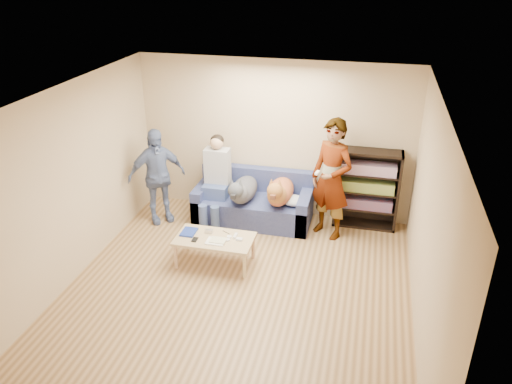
% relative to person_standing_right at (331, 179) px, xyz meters
% --- Properties ---
extents(ground, '(5.00, 5.00, 0.00)m').
position_rel_person_standing_right_xyz_m(ground, '(-1.01, -1.89, -0.95)').
color(ground, brown).
rests_on(ground, ground).
extents(ceiling, '(5.00, 5.00, 0.00)m').
position_rel_person_standing_right_xyz_m(ceiling, '(-1.01, -1.89, 1.65)').
color(ceiling, white).
rests_on(ceiling, ground).
extents(wall_back, '(4.50, 0.00, 4.50)m').
position_rel_person_standing_right_xyz_m(wall_back, '(-1.01, 0.61, 0.35)').
color(wall_back, tan).
rests_on(wall_back, ground).
extents(wall_front, '(4.50, 0.00, 4.50)m').
position_rel_person_standing_right_xyz_m(wall_front, '(-1.01, -4.39, 0.35)').
color(wall_front, tan).
rests_on(wall_front, ground).
extents(wall_left, '(0.00, 5.00, 5.00)m').
position_rel_person_standing_right_xyz_m(wall_left, '(-3.26, -1.89, 0.35)').
color(wall_left, tan).
rests_on(wall_left, ground).
extents(wall_right, '(0.00, 5.00, 5.00)m').
position_rel_person_standing_right_xyz_m(wall_right, '(1.24, -1.89, 0.35)').
color(wall_right, tan).
rests_on(wall_right, ground).
extents(blanket, '(0.39, 0.33, 0.14)m').
position_rel_person_standing_right_xyz_m(blanket, '(-0.58, 0.06, -0.45)').
color(blanket, silver).
rests_on(blanket, sofa).
extents(person_standing_right, '(0.83, 0.75, 1.90)m').
position_rel_person_standing_right_xyz_m(person_standing_right, '(0.00, 0.00, 0.00)').
color(person_standing_right, gray).
rests_on(person_standing_right, ground).
extents(person_standing_left, '(0.97, 0.89, 1.60)m').
position_rel_person_standing_right_xyz_m(person_standing_left, '(-2.78, -0.19, -0.15)').
color(person_standing_left, '#6E84B1').
rests_on(person_standing_left, ground).
extents(held_controller, '(0.07, 0.13, 0.03)m').
position_rel_person_standing_right_xyz_m(held_controller, '(-0.20, -0.20, 0.18)').
color(held_controller, white).
rests_on(held_controller, person_standing_right).
extents(notebook_blue, '(0.20, 0.26, 0.03)m').
position_rel_person_standing_right_xyz_m(notebook_blue, '(-1.89, -1.16, -0.52)').
color(notebook_blue, navy).
rests_on(notebook_blue, coffee_table).
extents(papers, '(0.26, 0.20, 0.02)m').
position_rel_person_standing_right_xyz_m(papers, '(-1.44, -1.31, -0.52)').
color(papers, white).
rests_on(papers, coffee_table).
extents(magazine, '(0.22, 0.17, 0.01)m').
position_rel_person_standing_right_xyz_m(magazine, '(-1.41, -1.29, -0.51)').
color(magazine, beige).
rests_on(magazine, coffee_table).
extents(camera_silver, '(0.11, 0.06, 0.05)m').
position_rel_person_standing_right_xyz_m(camera_silver, '(-1.61, -1.09, -0.50)').
color(camera_silver, silver).
rests_on(camera_silver, coffee_table).
extents(controller_a, '(0.04, 0.13, 0.03)m').
position_rel_person_standing_right_xyz_m(controller_a, '(-1.21, -1.11, -0.51)').
color(controller_a, silver).
rests_on(controller_a, coffee_table).
extents(controller_b, '(0.09, 0.06, 0.03)m').
position_rel_person_standing_right_xyz_m(controller_b, '(-1.13, -1.19, -0.51)').
color(controller_b, silver).
rests_on(controller_b, coffee_table).
extents(headphone_cup_a, '(0.07, 0.07, 0.02)m').
position_rel_person_standing_right_xyz_m(headphone_cup_a, '(-1.29, -1.23, -0.52)').
color(headphone_cup_a, white).
rests_on(headphone_cup_a, coffee_table).
extents(headphone_cup_b, '(0.07, 0.07, 0.02)m').
position_rel_person_standing_right_xyz_m(headphone_cup_b, '(-1.29, -1.15, -0.52)').
color(headphone_cup_b, white).
rests_on(headphone_cup_b, coffee_table).
extents(pen_orange, '(0.13, 0.06, 0.01)m').
position_rel_person_standing_right_xyz_m(pen_orange, '(-1.51, -1.37, -0.52)').
color(pen_orange, orange).
rests_on(pen_orange, coffee_table).
extents(pen_black, '(0.13, 0.08, 0.01)m').
position_rel_person_standing_right_xyz_m(pen_black, '(-1.37, -1.03, -0.52)').
color(pen_black, black).
rests_on(pen_black, coffee_table).
extents(wallet, '(0.07, 0.12, 0.02)m').
position_rel_person_standing_right_xyz_m(wallet, '(-1.74, -1.33, -0.52)').
color(wallet, black).
rests_on(wallet, coffee_table).
extents(sofa, '(1.90, 0.85, 0.82)m').
position_rel_person_standing_right_xyz_m(sofa, '(-1.26, 0.20, -0.67)').
color(sofa, '#515B93').
rests_on(sofa, ground).
extents(person_seated, '(0.40, 0.73, 1.47)m').
position_rel_person_standing_right_xyz_m(person_seated, '(-1.86, 0.07, -0.18)').
color(person_seated, '#3C4C86').
rests_on(person_seated, sofa).
extents(dog_gray, '(0.39, 1.24, 0.57)m').
position_rel_person_standing_right_xyz_m(dog_gray, '(-1.39, -0.03, -0.32)').
color(dog_gray, '#474850').
rests_on(dog_gray, sofa).
extents(dog_tan, '(0.40, 1.16, 0.59)m').
position_rel_person_standing_right_xyz_m(dog_tan, '(-0.80, 0.04, -0.32)').
color(dog_tan, '#C5683C').
rests_on(dog_tan, sofa).
extents(coffee_table, '(1.10, 0.60, 0.42)m').
position_rel_person_standing_right_xyz_m(coffee_table, '(-1.49, -1.21, -0.57)').
color(coffee_table, tan).
rests_on(coffee_table, ground).
extents(bookshelf, '(1.00, 0.34, 1.30)m').
position_rel_person_standing_right_xyz_m(bookshelf, '(0.54, 0.44, -0.27)').
color(bookshelf, black).
rests_on(bookshelf, ground).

